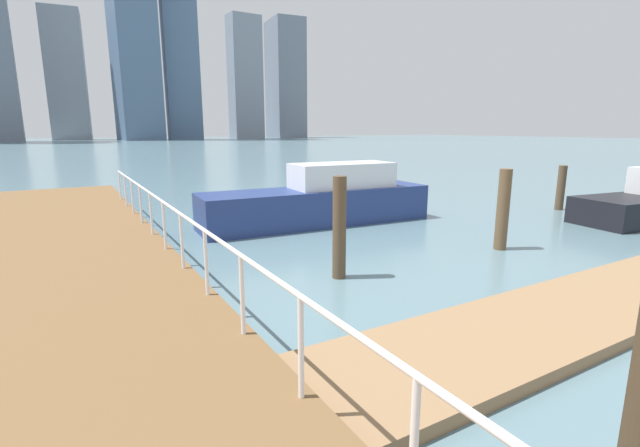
% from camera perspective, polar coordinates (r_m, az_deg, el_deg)
% --- Properties ---
extents(ground_plane, '(300.00, 300.00, 0.00)m').
position_cam_1_polar(ground_plane, '(13.92, -8.53, -0.45)').
color(ground_plane, slate).
extents(floating_dock, '(10.23, 2.00, 0.18)m').
position_cam_1_polar(floating_dock, '(8.10, 28.53, -10.41)').
color(floating_dock, '#93704C').
rests_on(floating_dock, ground_plane).
extents(boardwalk_railing, '(0.06, 30.31, 1.08)m').
position_cam_1_polar(boardwalk_railing, '(3.69, 3.51, -16.31)').
color(boardwalk_railing, white).
rests_on(boardwalk_railing, boardwalk).
extents(dock_piling_0, '(0.29, 0.29, 1.65)m').
position_cam_1_polar(dock_piling_0, '(18.85, 28.45, 4.04)').
color(dock_piling_0, brown).
rests_on(dock_piling_0, ground_plane).
extents(dock_piling_1, '(0.27, 0.27, 2.08)m').
position_cam_1_polar(dock_piling_1, '(8.90, 2.49, -0.57)').
color(dock_piling_1, brown).
rests_on(dock_piling_1, ground_plane).
extents(dock_piling_2, '(0.30, 0.30, 2.02)m').
position_cam_1_polar(dock_piling_2, '(11.95, 22.36, 1.64)').
color(dock_piling_2, brown).
rests_on(dock_piling_2, ground_plane).
extents(moored_boat_2, '(7.52, 2.21, 1.90)m').
position_cam_1_polar(moored_boat_2, '(14.20, 0.29, 3.01)').
color(moored_boat_2, navy).
rests_on(moored_boat_2, ground_plane).
extents(skyline_tower_2, '(9.79, 10.34, 32.12)m').
position_cam_1_polar(skyline_tower_2, '(136.97, -29.69, 16.04)').
color(skyline_tower_2, '#8C939E').
rests_on(skyline_tower_2, ground_plane).
extents(skyline_tower_4, '(9.17, 6.85, 52.69)m').
position_cam_1_polar(skyline_tower_4, '(133.34, -17.51, 21.65)').
color(skyline_tower_4, slate).
rests_on(skyline_tower_4, ground_plane).
extents(skyline_tower_5, '(9.12, 6.44, 34.55)m').
position_cam_1_polar(skyline_tower_5, '(138.66, -9.54, 17.84)').
color(skyline_tower_5, gray).
rests_on(skyline_tower_5, ground_plane).
extents(skyline_tower_6, '(10.65, 14.61, 36.55)m').
position_cam_1_polar(skyline_tower_6, '(152.14, -4.45, 17.81)').
color(skyline_tower_6, slate).
rests_on(skyline_tower_6, ground_plane).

